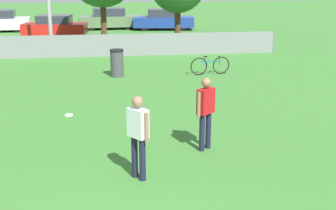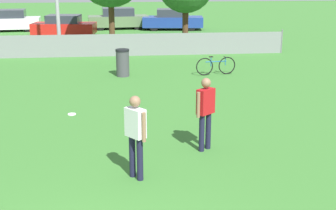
# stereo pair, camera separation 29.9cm
# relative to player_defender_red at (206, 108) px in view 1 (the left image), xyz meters

# --- Properties ---
(fence_backline) EXTENTS (18.24, 0.07, 1.21)m
(fence_backline) POSITION_rel_player_defender_red_xyz_m (-2.60, 12.99, -0.48)
(fence_backline) COLOR gray
(fence_backline) RESTS_ON ground_plane
(player_defender_red) EXTENTS (0.48, 0.45, 1.75)m
(player_defender_red) POSITION_rel_player_defender_red_xyz_m (0.00, 0.00, 0.00)
(player_defender_red) COLOR #191933
(player_defender_red) RESTS_ON ground_plane
(player_receiver_white) EXTENTS (0.44, 0.49, 1.75)m
(player_receiver_white) POSITION_rel_player_defender_red_xyz_m (-1.69, -1.41, 0.00)
(player_receiver_white) COLOR #191933
(player_receiver_white) RESTS_ON ground_plane
(frisbee_disc) EXTENTS (0.25, 0.25, 0.03)m
(frisbee_disc) POSITION_rel_player_defender_red_xyz_m (-3.39, 3.22, -1.01)
(frisbee_disc) COLOR white
(frisbee_disc) RESTS_ON ground_plane
(bicycle_sideline) EXTENTS (1.68, 0.44, 0.77)m
(bicycle_sideline) POSITION_rel_player_defender_red_xyz_m (2.01, 8.18, -0.65)
(bicycle_sideline) COLOR black
(bicycle_sideline) RESTS_ON ground_plane
(trash_bin) EXTENTS (0.55, 0.55, 1.10)m
(trash_bin) POSITION_rel_player_defender_red_xyz_m (-1.78, 8.33, -0.48)
(trash_bin) COLOR #3F3F44
(trash_bin) RESTS_ON ground_plane
(parked_car_red) EXTENTS (4.16, 2.19, 1.38)m
(parked_car_red) POSITION_rel_player_defender_red_xyz_m (-5.30, 20.67, -0.36)
(parked_car_red) COLOR black
(parked_car_red) RESTS_ON ground_plane
(parked_car_olive) EXTENTS (4.43, 2.01, 1.52)m
(parked_car_olive) POSITION_rel_player_defender_red_xyz_m (-1.79, 24.42, -0.30)
(parked_car_olive) COLOR black
(parked_car_olive) RESTS_ON ground_plane
(parked_car_blue) EXTENTS (4.46, 2.23, 1.47)m
(parked_car_blue) POSITION_rel_player_defender_red_xyz_m (2.11, 23.50, -0.31)
(parked_car_blue) COLOR black
(parked_car_blue) RESTS_ON ground_plane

